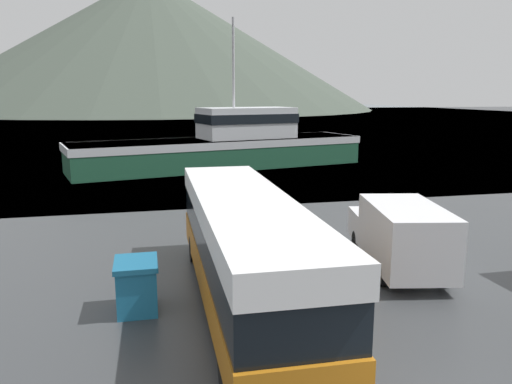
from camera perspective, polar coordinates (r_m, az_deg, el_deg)
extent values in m
plane|color=slate|center=(145.50, -11.04, 8.63)|extent=(240.00, 240.00, 0.00)
cone|color=#424C42|center=(202.86, -11.95, 16.30)|extent=(167.65, 167.65, 49.77)
cube|color=#B26614|center=(14.14, -1.32, -9.35)|extent=(2.71, 11.65, 0.94)
cube|color=black|center=(13.82, -1.34, -5.45)|extent=(2.65, 11.42, 1.07)
cube|color=white|center=(13.59, -1.35, -1.93)|extent=(2.71, 11.65, 0.67)
cube|color=black|center=(19.44, -4.41, -1.16)|extent=(2.18, 0.10, 1.44)
cylinder|color=black|center=(17.97, -7.09, -6.48)|extent=(0.32, 0.91, 0.90)
cylinder|color=black|center=(18.26, -0.23, -6.11)|extent=(0.32, 0.91, 0.90)
cylinder|color=black|center=(10.56, -3.28, -19.76)|extent=(0.32, 0.91, 0.90)
cylinder|color=black|center=(11.03, 8.59, -18.41)|extent=(0.32, 0.91, 0.90)
cube|color=silver|center=(17.06, 16.72, -4.77)|extent=(2.94, 4.54, 1.95)
cube|color=silver|center=(19.94, 14.02, -3.66)|extent=(2.46, 2.19, 1.07)
cube|color=black|center=(18.91, 14.84, -1.75)|extent=(1.80, 0.42, 0.68)
cylinder|color=black|center=(19.63, 11.40, -5.41)|extent=(0.35, 0.73, 0.70)
cylinder|color=black|center=(20.14, 16.79, -5.24)|extent=(0.35, 0.73, 0.70)
cylinder|color=black|center=(16.21, 14.28, -9.12)|extent=(0.35, 0.73, 0.70)
cylinder|color=black|center=(16.82, 20.70, -8.75)|extent=(0.35, 0.73, 0.70)
cube|color=#1E5138|center=(40.55, -4.09, 4.44)|extent=(24.18, 10.78, 2.30)
cube|color=silver|center=(40.46, -4.11, 5.65)|extent=(24.42, 10.89, 0.57)
cube|color=silver|center=(41.30, -1.09, 7.91)|extent=(8.22, 5.42, 2.48)
cube|color=black|center=(41.28, -1.09, 8.43)|extent=(8.39, 5.56, 0.74)
cylinder|color=#B2B2B7|center=(40.83, -2.59, 14.50)|extent=(0.20, 0.20, 6.98)
cube|color=teal|center=(14.28, -13.44, -10.65)|extent=(1.05, 1.33, 1.28)
cube|color=#1A5F86|center=(14.04, -13.58, -7.95)|extent=(1.16, 1.47, 0.14)
cylinder|color=#B29919|center=(25.71, 0.09, -1.46)|extent=(0.35, 0.35, 0.52)
sphere|color=#B29919|center=(25.63, 0.09, -0.66)|extent=(0.40, 0.40, 0.40)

